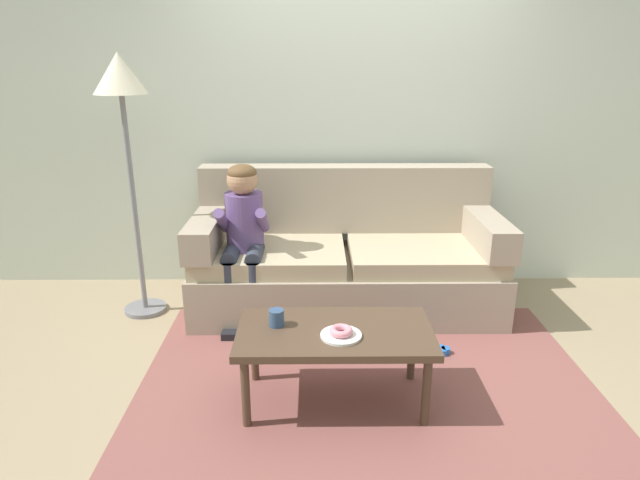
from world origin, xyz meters
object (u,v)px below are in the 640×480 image
at_px(person_child, 243,228).
at_px(floor_lamp, 122,101).
at_px(mug, 277,318).
at_px(coffee_table, 335,338).
at_px(toy_controller, 432,351).
at_px(couch, 346,260).
at_px(donut, 341,331).

bearing_deg(person_child, floor_lamp, 171.27).
xyz_separation_m(person_child, mug, (0.29, -0.97, -0.19)).
bearing_deg(coffee_table, toy_controller, 37.22).
xyz_separation_m(coffee_table, mug, (-0.31, 0.05, 0.09)).
bearing_deg(person_child, coffee_table, -59.80).
relative_size(person_child, mug, 12.24).
relative_size(couch, donut, 18.24).
relative_size(coffee_table, toy_controller, 4.50).
bearing_deg(floor_lamp, mug, -45.81).
height_order(couch, coffee_table, couch).
height_order(donut, mug, mug).
xyz_separation_m(donut, toy_controller, (0.60, 0.55, -0.44)).
height_order(person_child, toy_controller, person_child).
bearing_deg(coffee_table, couch, 84.16).
bearing_deg(coffee_table, mug, 170.64).
bearing_deg(donut, mug, 159.71).
bearing_deg(mug, toy_controller, 24.63).
relative_size(coffee_table, donut, 8.47).
bearing_deg(toy_controller, mug, -123.93).
xyz_separation_m(mug, floor_lamp, (-1.05, 1.08, 1.03)).
height_order(coffee_table, mug, mug).
bearing_deg(floor_lamp, person_child, -8.73).
relative_size(coffee_table, mug, 11.29).
height_order(donut, floor_lamp, floor_lamp).
height_order(person_child, mug, person_child).
distance_m(person_child, donut, 1.27).
xyz_separation_m(couch, toy_controller, (0.51, -0.75, -0.33)).
height_order(couch, toy_controller, couch).
bearing_deg(mug, couch, 69.93).
relative_size(coffee_table, floor_lamp, 0.56).
xyz_separation_m(person_child, floor_lamp, (-0.77, 0.12, 0.84)).
distance_m(couch, toy_controller, 0.96).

